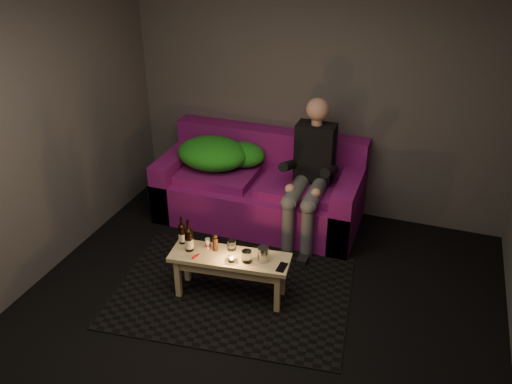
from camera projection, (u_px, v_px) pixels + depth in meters
floor at (241, 338)px, 4.28m from camera, size 4.50×4.50×0.00m
room at (262, 122)px, 3.89m from camera, size 4.50×4.50×4.50m
rug at (233, 291)px, 4.78m from camera, size 2.18×1.69×0.01m
sofa at (261, 190)px, 5.77m from camera, size 2.11×0.95×0.91m
green_blanket at (218, 154)px, 5.74m from camera, size 0.93×0.63×0.32m
person at (310, 170)px, 5.27m from camera, size 0.38×0.87×1.41m
coffee_table at (230, 263)px, 4.58m from camera, size 1.05×0.43×0.42m
beer_bottle_a at (182, 234)px, 4.67m from camera, size 0.06×0.06×0.25m
beer_bottle_b at (189, 239)px, 4.57m from camera, size 0.07×0.07×0.29m
salt_shaker at (208, 243)px, 4.63m from camera, size 0.04×0.04×0.09m
pepper_mill at (215, 244)px, 4.59m from camera, size 0.05×0.05×0.12m
tumbler_back at (232, 245)px, 4.61m from camera, size 0.08×0.08×0.09m
tealight at (232, 259)px, 4.46m from camera, size 0.06×0.06×0.04m
tumbler_front at (247, 256)px, 4.44m from camera, size 0.09×0.09×0.10m
steel_cup at (263, 254)px, 4.45m from camera, size 0.10×0.10×0.13m
smartphone at (282, 267)px, 4.39m from camera, size 0.07×0.14×0.01m
red_lighter at (196, 256)px, 4.53m from camera, size 0.04×0.08×0.01m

